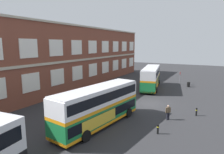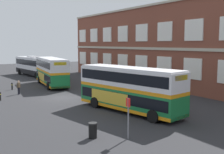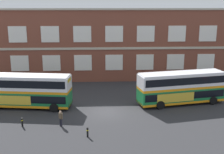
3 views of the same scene
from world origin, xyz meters
The scene contains 10 objects.
ground_plane centered at (0.00, 2.00, 0.00)m, with size 120.00×120.00×0.00m, color #2B2B2D.
brick_terminal_building centered at (1.66, 17.98, 5.73)m, with size 55.08×8.19×11.74m.
double_decker_near centered at (-9.78, 2.24, 2.15)m, with size 11.24×3.99×4.07m.
double_decker_middle centered at (9.53, 2.68, 2.15)m, with size 11.29×4.69×4.07m.
touring_coach centered at (-23.95, 3.59, 1.91)m, with size 12.20×3.86×3.80m.
waiting_passenger centered at (-4.82, -3.72, 0.93)m, with size 0.50×0.55×1.70m.
bus_stand_flag centered at (15.60, -1.62, 1.64)m, with size 0.44×0.10×2.70m.
station_litter_bin centered at (14.25, -3.51, 0.52)m, with size 0.60×0.60×1.03m.
safety_bollard_west centered at (-1.97, -6.40, 0.49)m, with size 0.19×0.19×0.95m.
safety_bollard_east centered at (-8.79, -3.67, 0.49)m, with size 0.19×0.19×0.95m.
Camera 2 is at (30.27, -11.88, 6.18)m, focal length 45.32 mm.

